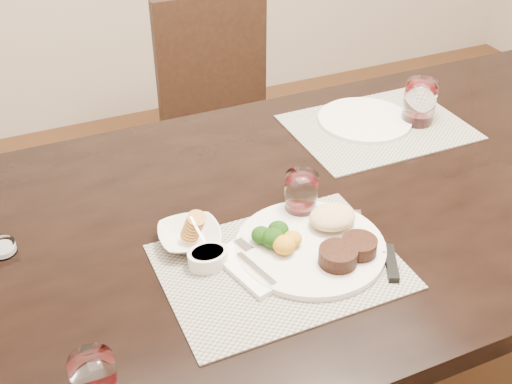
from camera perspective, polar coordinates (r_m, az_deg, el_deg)
name	(u,v)px	position (r m, az deg, el deg)	size (l,w,h in m)	color
dining_table	(364,214)	(1.57, 9.61, -1.90)	(2.00, 1.00, 0.75)	black
chair_far	(224,110)	(2.36, -2.88, 7.30)	(0.42, 0.42, 0.90)	black
placemat_near	(280,266)	(1.27, 2.14, -6.61)	(0.46, 0.34, 0.00)	gray
placemat_far	(378,127)	(1.77, 10.79, 5.69)	(0.46, 0.34, 0.00)	gray
dinner_plate	(318,242)	(1.31, 5.50, -4.43)	(0.30, 0.30, 0.05)	silver
napkin_fork	(252,266)	(1.26, -0.35, -6.57)	(0.13, 0.18, 0.02)	white
steak_knife	(383,255)	(1.31, 11.22, -5.49)	(0.08, 0.24, 0.01)	white
cracker_bowl	(190,236)	(1.32, -5.92, -3.90)	(0.14, 0.14, 0.06)	silver
sauce_ramekin	(208,257)	(1.27, -4.30, -5.79)	(0.08, 0.12, 0.06)	silver
wine_glass_near	(301,196)	(1.39, 4.02, -0.38)	(0.07, 0.07, 0.10)	silver
far_plate	(365,120)	(1.78, 9.62, 6.34)	(0.25, 0.25, 0.01)	silver
wine_glass_far	(419,104)	(1.79, 14.31, 7.57)	(0.09, 0.09, 0.12)	silver
wine_glass_side	(95,384)	(1.05, -14.10, -16.22)	(0.07, 0.07, 0.10)	silver
salt_cellar	(3,248)	(1.40, -21.60, -4.69)	(0.05, 0.05, 0.02)	silver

